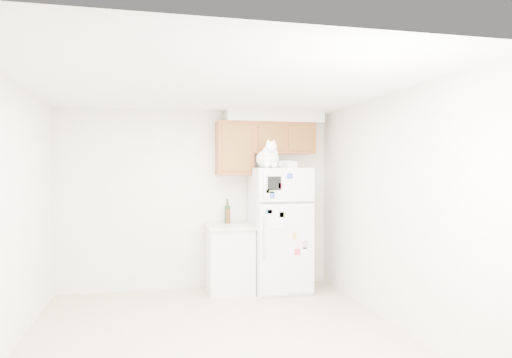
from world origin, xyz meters
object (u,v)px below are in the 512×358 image
object	(u,v)px
cat	(269,157)
bottle_amber	(228,213)
storage_box_front	(292,165)
refrigerator	(280,229)
storage_box_back	(286,164)
base_counter	(230,258)
bottle_green	(227,211)

from	to	relation	value
cat	bottle_amber	world-z (taller)	cat
cat	storage_box_front	xyz separation A→B (m)	(0.37, 0.15, -0.10)
refrigerator	storage_box_front	size ratio (longest dim) A/B	11.33
cat	storage_box_front	bearing A→B (deg)	21.25
cat	storage_box_back	distance (m)	0.39
cat	storage_box_back	size ratio (longest dim) A/B	2.98
cat	bottle_amber	size ratio (longest dim) A/B	1.85
refrigerator	base_counter	world-z (taller)	refrigerator
storage_box_back	bottle_amber	bearing A→B (deg)	-175.72
storage_box_back	storage_box_front	size ratio (longest dim) A/B	1.20
refrigerator	cat	xyz separation A→B (m)	(-0.21, -0.21, 0.99)
refrigerator	cat	distance (m)	1.03
bottle_green	bottle_amber	bearing A→B (deg)	-70.18
cat	bottle_green	world-z (taller)	cat
bottle_green	storage_box_front	bearing A→B (deg)	-20.51
refrigerator	bottle_amber	bearing A→B (deg)	160.73
storage_box_front	storage_box_back	bearing A→B (deg)	151.93
storage_box_back	storage_box_front	bearing A→B (deg)	-30.23
storage_box_front	bottle_amber	world-z (taller)	storage_box_front
cat	bottle_amber	xyz separation A→B (m)	(-0.47, 0.45, -0.78)
refrigerator	storage_box_front	xyz separation A→B (m)	(0.16, -0.06, 0.89)
storage_box_front	bottle_amber	xyz separation A→B (m)	(-0.85, 0.30, -0.68)
base_counter	cat	bearing A→B (deg)	-30.64
base_counter	storage_box_back	xyz separation A→B (m)	(0.78, -0.06, 1.29)
storage_box_back	cat	bearing A→B (deg)	-123.71
refrigerator	bottle_amber	distance (m)	0.76
base_counter	bottle_amber	size ratio (longest dim) A/B	3.18
refrigerator	storage_box_front	distance (m)	0.91
bottle_green	bottle_amber	distance (m)	0.03
storage_box_back	bottle_green	xyz separation A→B (m)	(-0.79, 0.24, -0.66)
bottle_green	storage_box_back	bearing A→B (deg)	-16.93
refrigerator	cat	size ratio (longest dim) A/B	3.17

